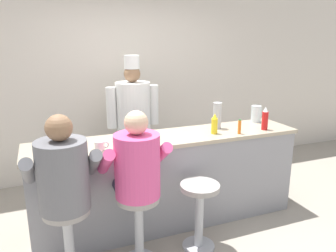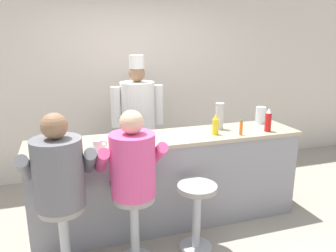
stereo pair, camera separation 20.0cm
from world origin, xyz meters
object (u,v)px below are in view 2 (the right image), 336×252
object	(u,v)px
hot_sauce_bottle_orange	(241,128)
cup_stack_steel	(219,116)
empty_stool_round	(197,207)
ketchup_bottle_red	(268,121)
mustard_bottle_yellow	(216,125)
water_pitcher_clear	(261,115)
diner_seated_grey	(59,178)
breakfast_plate	(55,152)
cereal_bowl	(72,144)
coffee_mug_white	(98,145)
diner_seated_pink	(132,170)
cook_in_whites_near	(138,117)

from	to	relation	value
hot_sauce_bottle_orange	cup_stack_steel	size ratio (longest dim) A/B	0.53
cup_stack_steel	empty_stool_round	bearing A→B (deg)	-129.47
ketchup_bottle_red	empty_stool_round	xyz separation A→B (m)	(-1.00, -0.40, -0.67)
hot_sauce_bottle_orange	mustard_bottle_yellow	bearing A→B (deg)	156.73
water_pitcher_clear	diner_seated_grey	bearing A→B (deg)	-163.38
breakfast_plate	cereal_bowl	xyz separation A→B (m)	(0.15, 0.15, 0.01)
mustard_bottle_yellow	empty_stool_round	xyz separation A→B (m)	(-0.40, -0.46, -0.65)
coffee_mug_white	diner_seated_grey	size ratio (longest dim) A/B	0.09
mustard_bottle_yellow	cup_stack_steel	xyz separation A→B (m)	(0.14, 0.18, 0.05)
breakfast_plate	cup_stack_steel	xyz separation A→B (m)	(1.76, 0.28, 0.14)
water_pitcher_clear	diner_seated_pink	size ratio (longest dim) A/B	0.14
breakfast_plate	diner_seated_grey	xyz separation A→B (m)	(0.03, -0.33, -0.11)
mustard_bottle_yellow	water_pitcher_clear	size ratio (longest dim) A/B	1.11
coffee_mug_white	cup_stack_steel	world-z (taller)	cup_stack_steel
cereal_bowl	diner_seated_pink	xyz separation A→B (m)	(0.48, -0.48, -0.14)
coffee_mug_white	cup_stack_steel	xyz separation A→B (m)	(1.38, 0.29, 0.11)
water_pitcher_clear	breakfast_plate	world-z (taller)	water_pitcher_clear
coffee_mug_white	diner_seated_grey	world-z (taller)	diner_seated_grey
cereal_bowl	coffee_mug_white	size ratio (longest dim) A/B	1.11
breakfast_plate	diner_seated_pink	bearing A→B (deg)	-27.68
diner_seated_pink	diner_seated_grey	bearing A→B (deg)	179.90
mustard_bottle_yellow	cereal_bowl	world-z (taller)	mustard_bottle_yellow
water_pitcher_clear	cereal_bowl	world-z (taller)	water_pitcher_clear
hot_sauce_bottle_orange	diner_seated_grey	xyz separation A→B (m)	(-1.85, -0.32, -0.18)
mustard_bottle_yellow	cup_stack_steel	size ratio (longest dim) A/B	0.75
water_pitcher_clear	cook_in_whites_near	bearing A→B (deg)	147.76
hot_sauce_bottle_orange	water_pitcher_clear	xyz separation A→B (m)	(0.48, 0.37, 0.02)
ketchup_bottle_red	empty_stool_round	bearing A→B (deg)	-158.43
mustard_bottle_yellow	diner_seated_grey	world-z (taller)	diner_seated_grey
water_pitcher_clear	coffee_mug_white	xyz separation A→B (m)	(-1.98, -0.37, -0.06)
diner_seated_grey	empty_stool_round	bearing A→B (deg)	-1.60
mustard_bottle_yellow	water_pitcher_clear	xyz separation A→B (m)	(0.73, 0.27, -0.00)
mustard_bottle_yellow	coffee_mug_white	bearing A→B (deg)	-175.20
breakfast_plate	water_pitcher_clear	bearing A→B (deg)	8.85
water_pitcher_clear	ketchup_bottle_red	bearing A→B (deg)	-110.61
mustard_bottle_yellow	empty_stool_round	size ratio (longest dim) A/B	0.33
ketchup_bottle_red	cereal_bowl	size ratio (longest dim) A/B	1.74
ketchup_bottle_red	breakfast_plate	xyz separation A→B (m)	(-2.23, -0.03, -0.11)
water_pitcher_clear	hot_sauce_bottle_orange	bearing A→B (deg)	-142.33
water_pitcher_clear	cup_stack_steel	xyz separation A→B (m)	(-0.59, -0.08, 0.05)
ketchup_bottle_red	cook_in_whites_near	distance (m)	1.68
coffee_mug_white	empty_stool_round	bearing A→B (deg)	-22.86
ketchup_bottle_red	diner_seated_grey	distance (m)	2.25
cereal_bowl	diner_seated_pink	bearing A→B (deg)	-45.13
mustard_bottle_yellow	hot_sauce_bottle_orange	xyz separation A→B (m)	(0.25, -0.11, -0.03)
ketchup_bottle_red	cereal_bowl	bearing A→B (deg)	176.77
ketchup_bottle_red	coffee_mug_white	world-z (taller)	ketchup_bottle_red
cup_stack_steel	empty_stool_round	world-z (taller)	cup_stack_steel
cereal_bowl	ketchup_bottle_red	bearing A→B (deg)	-3.23
ketchup_bottle_red	diner_seated_pink	distance (m)	1.66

